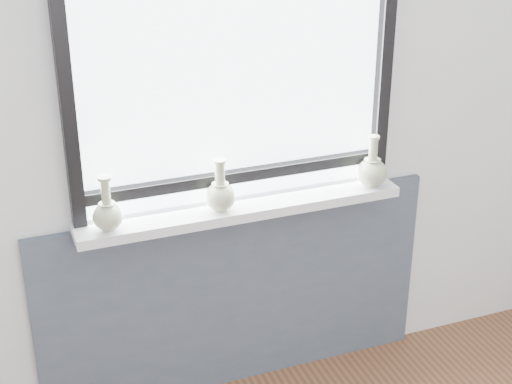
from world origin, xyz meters
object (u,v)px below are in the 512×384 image
object	(u,v)px
vase_a	(108,213)
vase_c	(372,170)
vase_b	(220,194)
windowsill	(242,208)

from	to	relation	value
vase_a	vase_c	size ratio (longest dim) A/B	0.97
vase_b	windowsill	bearing A→B (deg)	12.74
vase_a	vase_b	size ratio (longest dim) A/B	1.01
vase_a	vase_c	world-z (taller)	vase_c
windowsill	vase_c	world-z (taller)	vase_c
windowsill	vase_b	size ratio (longest dim) A/B	6.32
vase_a	vase_c	xyz separation A→B (m)	(1.09, 0.00, 0.00)
windowsill	vase_a	xyz separation A→B (m)	(-0.53, -0.03, 0.08)
windowsill	vase_a	distance (m)	0.54
windowsill	vase_a	bearing A→B (deg)	-176.96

